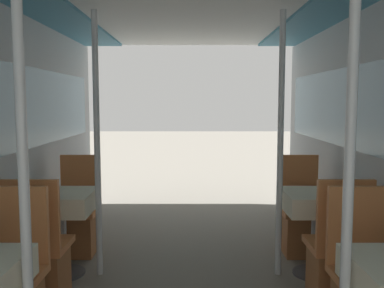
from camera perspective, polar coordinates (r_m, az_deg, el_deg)
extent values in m
cube|color=#D17A42|center=(2.98, -23.39, -16.15)|extent=(0.40, 0.40, 0.05)
cube|color=#D17A42|center=(3.05, -22.22, -9.99)|extent=(0.40, 0.04, 0.51)
cylinder|color=silver|center=(2.22, -21.48, -4.60)|extent=(0.05, 0.05, 2.27)
cylinder|color=#4C4C51|center=(4.09, -16.78, -16.15)|extent=(0.39, 0.39, 0.01)
cylinder|color=#B7B7BC|center=(3.97, -16.94, -11.39)|extent=(0.08, 0.08, 0.69)
cube|color=#B2B2B7|center=(3.88, -17.09, -6.36)|extent=(0.52, 0.52, 0.02)
cube|color=beige|center=(3.90, -17.06, -7.38)|extent=(0.56, 0.56, 0.17)
cube|color=#9C5B31|center=(3.58, -19.28, -16.14)|extent=(0.34, 0.34, 0.41)
cube|color=#D17A42|center=(3.50, -19.41, -12.67)|extent=(0.40, 0.40, 0.05)
cube|color=#D17A42|center=(3.26, -20.66, -8.92)|extent=(0.40, 0.04, 0.51)
cube|color=#9C5B31|center=(4.48, -14.98, -11.50)|extent=(0.34, 0.34, 0.41)
cube|color=#D17A42|center=(4.41, -15.05, -8.68)|extent=(0.40, 0.40, 0.05)
cube|color=#D17A42|center=(4.53, -14.55, -4.65)|extent=(0.40, 0.04, 0.51)
cylinder|color=silver|center=(3.73, -12.49, -0.25)|extent=(0.05, 0.05, 2.27)
cube|color=#D17A42|center=(2.96, 22.44, -16.27)|extent=(0.40, 0.40, 0.05)
cube|color=#D17A42|center=(3.03, 21.32, -10.06)|extent=(0.40, 0.04, 0.51)
cylinder|color=silver|center=(2.20, 20.21, -4.65)|extent=(0.05, 0.05, 2.27)
cylinder|color=#4C4C51|center=(4.07, 16.09, -16.22)|extent=(0.39, 0.39, 0.01)
cylinder|color=#B7B7BC|center=(3.96, 16.24, -11.44)|extent=(0.08, 0.08, 0.69)
cube|color=#B2B2B7|center=(3.87, 16.39, -6.39)|extent=(0.52, 0.52, 0.02)
cube|color=beige|center=(3.88, 16.36, -7.41)|extent=(0.56, 0.56, 0.17)
cube|color=#9C5B31|center=(3.56, 18.49, -16.22)|extent=(0.34, 0.34, 0.41)
cube|color=#D17A42|center=(3.48, 18.61, -12.74)|extent=(0.40, 0.40, 0.05)
cube|color=#D17A42|center=(3.24, 19.81, -8.98)|extent=(0.40, 0.04, 0.51)
cube|color=#9C5B31|center=(4.46, 14.36, -11.54)|extent=(0.34, 0.34, 0.41)
cube|color=#D17A42|center=(4.40, 14.43, -8.71)|extent=(0.40, 0.40, 0.05)
cube|color=#D17A42|center=(4.51, 13.95, -4.67)|extent=(0.40, 0.04, 0.51)
cylinder|color=silver|center=(3.72, 11.74, -0.25)|extent=(0.05, 0.05, 2.27)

